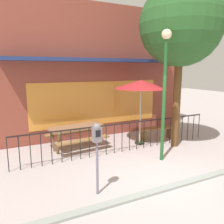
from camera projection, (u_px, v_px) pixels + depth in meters
name	position (u px, v px, depth m)	size (l,w,h in m)	color
ground	(163.00, 179.00, 5.75)	(40.00, 40.00, 0.00)	#B0A2A2
pub_storefront	(95.00, 72.00, 9.11)	(8.11, 1.26, 5.12)	maroon
patio_fence_front	(122.00, 132.00, 7.49)	(6.83, 0.04, 0.97)	black
picnic_table_left	(77.00, 131.00, 7.83)	(1.94, 1.55, 0.79)	#8A5F3F
patio_umbrella	(141.00, 85.00, 8.06)	(1.88, 1.88, 2.30)	black
patio_bench	(157.00, 131.00, 8.87)	(1.43, 0.49, 0.48)	brown
parking_meter_far	(97.00, 140.00, 4.83)	(0.18, 0.17, 1.59)	slate
street_tree	(181.00, 25.00, 7.47)	(2.69, 2.69, 5.43)	brown
street_lamp	(165.00, 77.00, 6.49)	(0.28, 0.28, 3.75)	#1F5526
curb_edge	(175.00, 187.00, 5.36)	(11.35, 0.20, 0.11)	gray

